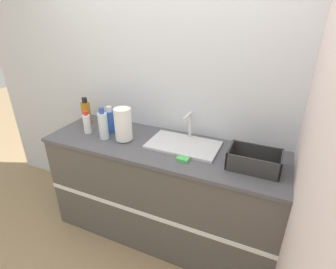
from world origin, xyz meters
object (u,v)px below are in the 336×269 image
(paper_towel_roll, at_px, (123,125))
(dish_rack, at_px, (254,162))
(bottle_amber, at_px, (86,112))
(bottle_white_spray, at_px, (87,123))
(bottle_blue, at_px, (110,121))
(sink, at_px, (184,144))
(bottle_clear, at_px, (103,125))

(paper_towel_roll, height_order, dish_rack, paper_towel_roll)
(dish_rack, bearing_deg, bottle_amber, 174.57)
(dish_rack, xyz_separation_m, bottle_amber, (-1.55, 0.15, 0.07))
(dish_rack, distance_m, bottle_white_spray, 1.41)
(paper_towel_roll, bearing_deg, bottle_white_spray, -179.07)
(bottle_blue, bearing_deg, bottle_white_spray, -151.01)
(bottle_amber, bearing_deg, sink, -2.70)
(bottle_white_spray, bearing_deg, bottle_blue, 28.99)
(bottle_amber, bearing_deg, bottle_clear, -29.79)
(dish_rack, bearing_deg, bottle_white_spray, -179.44)
(paper_towel_roll, xyz_separation_m, bottle_clear, (-0.17, -0.04, -0.02))
(paper_towel_roll, height_order, bottle_amber, paper_towel_roll)
(sink, bearing_deg, bottle_white_spray, -172.43)
(sink, distance_m, bottle_amber, 1.00)
(bottle_clear, bearing_deg, bottle_amber, 150.21)
(dish_rack, xyz_separation_m, bottle_white_spray, (-1.41, -0.01, 0.04))
(sink, bearing_deg, paper_towel_roll, -167.49)
(sink, distance_m, bottle_clear, 0.68)
(paper_towel_roll, bearing_deg, dish_rack, 0.43)
(sink, bearing_deg, bottle_amber, 177.30)
(bottle_white_spray, bearing_deg, bottle_amber, 130.92)
(dish_rack, distance_m, bottle_blue, 1.24)
(bottle_blue, bearing_deg, paper_towel_roll, -24.73)
(bottle_clear, bearing_deg, bottle_blue, 101.24)
(paper_towel_roll, relative_size, dish_rack, 0.80)
(dish_rack, height_order, bottle_clear, bottle_clear)
(paper_towel_roll, relative_size, bottle_clear, 1.02)
(bottle_clear, height_order, bottle_blue, bottle_clear)
(sink, xyz_separation_m, bottle_blue, (-0.68, -0.02, 0.09))
(bottle_clear, bearing_deg, dish_rack, 2.24)
(dish_rack, xyz_separation_m, bottle_clear, (-1.21, -0.05, 0.07))
(sink, height_order, paper_towel_roll, paper_towel_roll)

